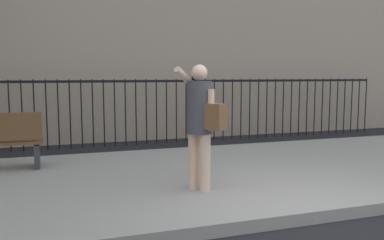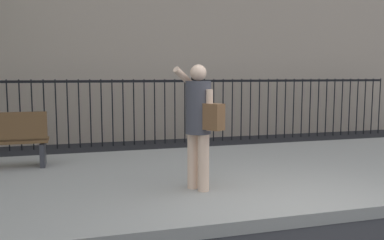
# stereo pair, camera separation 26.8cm
# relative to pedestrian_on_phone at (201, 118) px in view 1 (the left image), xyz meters

# --- Properties ---
(ground_plane) EXTENTS (60.00, 60.00, 0.00)m
(ground_plane) POSITION_rel_pedestrian_on_phone_xyz_m (0.92, -1.26, -1.13)
(ground_plane) COLOR black
(sidewalk) EXTENTS (28.00, 4.40, 0.15)m
(sidewalk) POSITION_rel_pedestrian_on_phone_xyz_m (0.92, 0.94, -1.05)
(sidewalk) COLOR #9E9B93
(sidewalk) RESTS_ON ground
(iron_fence) EXTENTS (12.03, 0.04, 1.60)m
(iron_fence) POSITION_rel_pedestrian_on_phone_xyz_m (0.92, 4.64, -0.11)
(iron_fence) COLOR black
(iron_fence) RESTS_ON ground
(pedestrian_on_phone) EXTENTS (0.60, 0.72, 1.69)m
(pedestrian_on_phone) POSITION_rel_pedestrian_on_phone_xyz_m (0.00, 0.00, 0.00)
(pedestrian_on_phone) COLOR beige
(pedestrian_on_phone) RESTS_ON sidewalk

